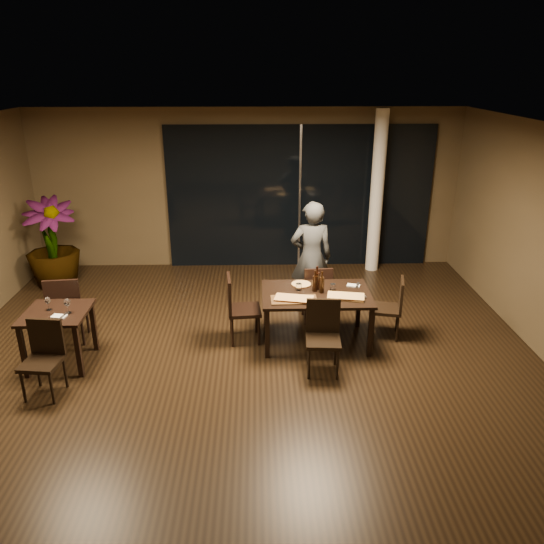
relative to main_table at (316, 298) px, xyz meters
The scene contains 30 objects.
ground 1.45m from the main_table, 141.34° to the right, with size 8.00×8.00×0.00m, color black.
wall_back 3.50m from the main_table, 107.10° to the left, with size 8.00×0.10×3.00m, color #483B26.
ceiling 2.67m from the main_table, 141.34° to the right, with size 8.00×8.00×0.04m, color white.
window_panel 3.23m from the main_table, 90.00° to the left, with size 5.00×0.06×2.70m, color black.
column 3.28m from the main_table, 63.84° to the left, with size 0.24×0.24×3.00m, color white.
main_table is the anchor object (origin of this frame).
side_table 3.44m from the main_table, behind, with size 0.80×0.80×0.75m.
chair_main_far 0.65m from the main_table, 82.59° to the left, with size 0.44×0.44×0.91m.
chair_main_near 0.75m from the main_table, 88.88° to the right, with size 0.46×0.46×0.94m.
chair_main_left 1.10m from the main_table, behind, with size 0.49×0.49×0.98m.
chair_main_right 1.14m from the main_table, ahead, with size 0.49×0.49×0.89m.
chair_side_far 3.47m from the main_table, behind, with size 0.52×0.52×1.01m.
chair_side_near 3.54m from the main_table, 160.93° to the right, with size 0.47×0.47×0.91m.
diner 1.07m from the main_table, 88.50° to the left, with size 0.61×0.40×1.79m, color #2C2F31.
potted_plant 4.89m from the main_table, 153.79° to the left, with size 0.87×0.87×1.59m, color #1F4717.
pizza_board_left 0.41m from the main_table, 144.16° to the right, with size 0.62×0.31×0.01m, color #442C16.
pizza_board_right 0.43m from the main_table, 25.82° to the right, with size 0.49×0.25×0.01m, color #4E3519.
oblong_pizza_left 0.41m from the main_table, 144.16° to the right, with size 0.49×0.23×0.02m, color maroon, non-canonical shape.
oblong_pizza_right 0.43m from the main_table, 25.82° to the right, with size 0.47×0.23×0.02m, color maroon, non-canonical shape.
round_pizza 0.36m from the main_table, 122.36° to the left, with size 0.27×0.27×0.01m, color red.
bottle_a 0.24m from the main_table, 105.50° to the left, with size 0.07×0.07×0.31m, color black, non-canonical shape.
bottle_b 0.24m from the main_table, ahead, with size 0.07×0.07×0.31m, color black, non-canonical shape.
bottle_c 0.28m from the main_table, 83.13° to the left, with size 0.08×0.08×0.35m, color black, non-canonical shape.
tumbler_left 0.29m from the main_table, 154.72° to the left, with size 0.08×0.08×0.10m, color white.
tumbler_right 0.29m from the main_table, 21.98° to the left, with size 0.08×0.08×0.09m, color white.
napkin_near 0.57m from the main_table, 12.75° to the right, with size 0.18×0.10×0.01m, color white.
napkin_far 0.61m from the main_table, 22.61° to the left, with size 0.18×0.10×0.01m, color silver.
wine_glass_a 3.53m from the main_table, behind, with size 0.07×0.07×0.17m, color white, non-canonical shape.
wine_glass_b 3.27m from the main_table, behind, with size 0.08×0.08×0.19m, color white, non-canonical shape.
side_napkin 3.37m from the main_table, 168.77° to the right, with size 0.18×0.11×0.01m, color white.
Camera 1 is at (0.19, -5.90, 3.69)m, focal length 35.00 mm.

